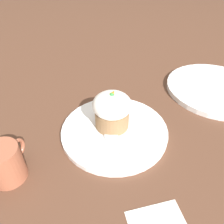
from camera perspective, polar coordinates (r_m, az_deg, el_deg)
ground_plane at (r=0.54m, az=0.64°, el=-5.35°), size 4.00×4.00×0.00m
dessert_plate at (r=0.54m, az=0.65°, el=-4.87°), size 0.26×0.26×0.01m
carrot_cake at (r=0.51m, az=0.00°, el=0.51°), size 0.09×0.09×0.10m
spoon at (r=0.51m, az=0.58°, el=-7.32°), size 0.10×0.09×0.01m
coffee_cup at (r=0.48m, az=-26.06°, el=-11.91°), size 0.10×0.07×0.08m
side_plate at (r=0.76m, az=25.36°, el=5.59°), size 0.30×0.30×0.02m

